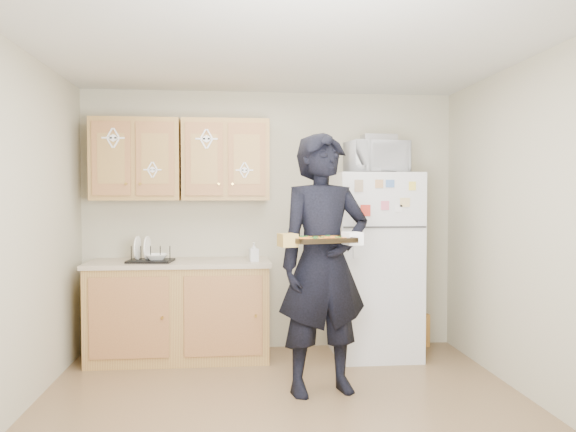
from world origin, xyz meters
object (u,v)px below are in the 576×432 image
at_px(baking_tray, 321,241).
at_px(microwave, 376,157).
at_px(person, 324,264).
at_px(refrigerator, 375,265).
at_px(dish_rack, 151,253).

height_order(baking_tray, microwave, microwave).
bearing_deg(person, microwave, 41.55).
xyz_separation_m(refrigerator, microwave, (-0.00, -0.05, 1.00)).
distance_m(microwave, dish_rack, 2.23).
bearing_deg(person, refrigerator, 42.95).
xyz_separation_m(refrigerator, baking_tray, (-0.70, -1.25, 0.33)).
bearing_deg(refrigerator, dish_rack, -179.50).
bearing_deg(dish_rack, baking_tray, -42.33).
height_order(refrigerator, microwave, microwave).
height_order(baking_tray, dish_rack, baking_tray).
distance_m(refrigerator, microwave, 1.00).
bearing_deg(baking_tray, dish_rack, 124.23).
height_order(person, baking_tray, person).
relative_size(person, microwave, 3.73).
distance_m(person, dish_rack, 1.70).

